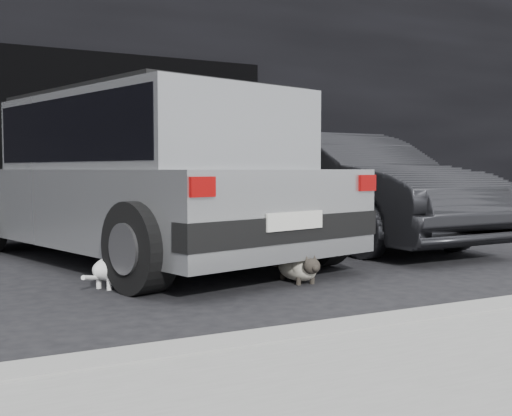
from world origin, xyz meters
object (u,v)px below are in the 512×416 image
second_car (343,188)px  cat_white (121,266)px  silver_hatchback (143,170)px  cat_siamese (300,268)px

second_car → cat_white: 3.60m
silver_hatchback → cat_white: silver_hatchback is taller
second_car → silver_hatchback: bearing=-178.0°
second_car → cat_white: second_car is taller
second_car → cat_white: (-3.22, -1.51, -0.52)m
silver_hatchback → second_car: silver_hatchback is taller
second_car → cat_siamese: 2.84m
silver_hatchback → second_car: bearing=-10.0°
silver_hatchback → second_car: (2.61, 0.20, -0.23)m
silver_hatchback → second_car: 2.63m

